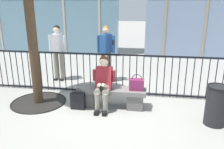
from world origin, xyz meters
TOP-DOWN VIEW (x-y plane):
  - ground_plane at (0.00, 0.00)m, footprint 60.00×60.00m
  - stone_bench at (0.00, 0.00)m, footprint 1.60×0.44m
  - seated_person_with_phone at (-0.16, -0.13)m, footprint 0.52×0.66m
  - handbag_on_bench at (0.58, -0.01)m, footprint 0.32×0.19m
  - shopping_bag at (-0.73, -0.27)m, footprint 0.32×0.13m
  - bystander_at_railing at (-0.47, 1.81)m, footprint 0.55×0.43m
  - bystander_further_back at (-1.95, 1.69)m, footprint 0.55×0.40m
  - plaza_railing at (0.00, 0.78)m, footprint 7.05×0.04m
  - trash_can at (2.16, -0.50)m, footprint 0.43×0.43m

SIDE VIEW (x-z plane):
  - ground_plane at x=0.00m, z-range 0.00..0.00m
  - shopping_bag at x=-0.73m, z-range -0.04..0.44m
  - stone_bench at x=0.00m, z-range 0.05..0.50m
  - trash_can at x=2.16m, z-range 0.01..0.82m
  - plaza_railing at x=0.00m, z-range 0.01..1.10m
  - handbag_on_bench at x=0.58m, z-range 0.40..0.77m
  - seated_person_with_phone at x=-0.16m, z-range 0.04..1.26m
  - bystander_at_railing at x=-0.47m, z-range 0.15..1.86m
  - bystander_further_back at x=-1.95m, z-range 0.15..1.86m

